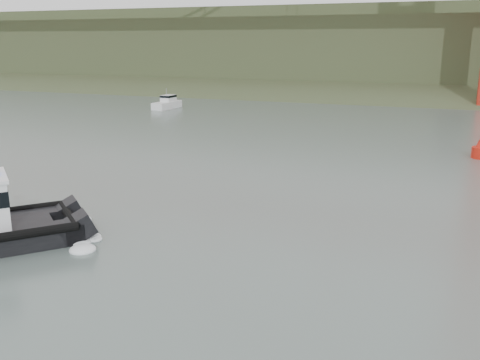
# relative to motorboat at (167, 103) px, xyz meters

# --- Properties ---
(ground) EXTENTS (400.00, 400.00, 0.00)m
(ground) POSITION_rel_motorboat_xyz_m (28.70, -55.87, -0.81)
(ground) COLOR #495651
(ground) RESTS_ON ground
(headlands) EXTENTS (500.00, 105.36, 27.12)m
(headlands) POSITION_rel_motorboat_xyz_m (28.70, 69.63, 6.23)
(headlands) COLOR #3B4D2C
(headlands) RESTS_ON ground
(motorboat) EXTENTS (2.32, 6.04, 3.26)m
(motorboat) POSITION_rel_motorboat_xyz_m (0.00, 0.00, 0.00)
(motorboat) COLOR white
(motorboat) RESTS_ON ground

